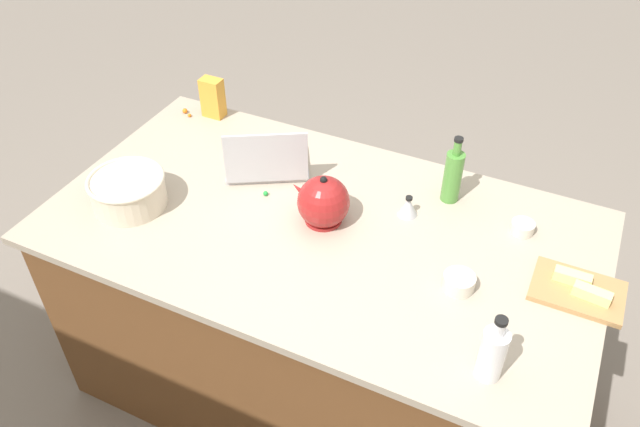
# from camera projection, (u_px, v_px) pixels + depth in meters

# --- Properties ---
(ground_plane) EXTENTS (12.00, 12.00, 0.00)m
(ground_plane) POSITION_uv_depth(u_px,v_px,m) (320.00, 380.00, 2.75)
(ground_plane) COLOR slate
(island_counter) EXTENTS (1.88, 1.04, 0.90)m
(island_counter) POSITION_uv_depth(u_px,v_px,m) (320.00, 311.00, 2.46)
(island_counter) COLOR brown
(island_counter) RESTS_ON ground
(laptop) EXTENTS (0.38, 0.35, 0.22)m
(laptop) POSITION_uv_depth(u_px,v_px,m) (267.00, 162.00, 2.37)
(laptop) COLOR #B7B7BC
(laptop) RESTS_ON island_counter
(mixing_bowl_large) EXTENTS (0.27, 0.27, 0.12)m
(mixing_bowl_large) POSITION_uv_depth(u_px,v_px,m) (128.00, 190.00, 2.22)
(mixing_bowl_large) COLOR beige
(mixing_bowl_large) RESTS_ON island_counter
(bottle_olive) EXTENTS (0.06, 0.06, 0.26)m
(bottle_olive) POSITION_uv_depth(u_px,v_px,m) (453.00, 175.00, 2.21)
(bottle_olive) COLOR #4C8C38
(bottle_olive) RESTS_ON island_counter
(bottle_vinegar) EXTENTS (0.07, 0.07, 0.22)m
(bottle_vinegar) POSITION_uv_depth(u_px,v_px,m) (492.00, 353.00, 1.65)
(bottle_vinegar) COLOR white
(bottle_vinegar) RESTS_ON island_counter
(kettle) EXTENTS (0.21, 0.18, 0.20)m
(kettle) POSITION_uv_depth(u_px,v_px,m) (323.00, 202.00, 2.14)
(kettle) COLOR maroon
(kettle) RESTS_ON island_counter
(cutting_board) EXTENTS (0.27, 0.19, 0.02)m
(cutting_board) POSITION_uv_depth(u_px,v_px,m) (577.00, 291.00, 1.92)
(cutting_board) COLOR #AD7F4C
(cutting_board) RESTS_ON island_counter
(butter_stick_left) EXTENTS (0.11, 0.04, 0.04)m
(butter_stick_left) POSITION_uv_depth(u_px,v_px,m) (572.00, 277.00, 1.93)
(butter_stick_left) COLOR #F4E58C
(butter_stick_left) RESTS_ON cutting_board
(butter_stick_right) EXTENTS (0.11, 0.05, 0.04)m
(butter_stick_right) POSITION_uv_depth(u_px,v_px,m) (592.00, 294.00, 1.88)
(butter_stick_right) COLOR #F4E58C
(butter_stick_right) RESTS_ON cutting_board
(ramekin_small) EXTENTS (0.08, 0.08, 0.04)m
(ramekin_small) POSITION_uv_depth(u_px,v_px,m) (523.00, 227.00, 2.13)
(ramekin_small) COLOR beige
(ramekin_small) RESTS_ON island_counter
(ramekin_medium) EXTENTS (0.10, 0.10, 0.05)m
(ramekin_medium) POSITION_uv_depth(u_px,v_px,m) (459.00, 282.00, 1.93)
(ramekin_medium) COLOR beige
(ramekin_medium) RESTS_ON island_counter
(kitchen_timer) EXTENTS (0.07, 0.07, 0.08)m
(kitchen_timer) POSITION_uv_depth(u_px,v_px,m) (408.00, 206.00, 2.19)
(kitchen_timer) COLOR #B2B2B7
(kitchen_timer) RESTS_ON island_counter
(candy_bag) EXTENTS (0.09, 0.06, 0.17)m
(candy_bag) POSITION_uv_depth(u_px,v_px,m) (213.00, 98.00, 2.66)
(candy_bag) COLOR gold
(candy_bag) RESTS_ON island_counter
(candy_0) EXTENTS (0.02, 0.02, 0.02)m
(candy_0) POSITION_uv_depth(u_px,v_px,m) (109.00, 208.00, 2.22)
(candy_0) COLOR red
(candy_0) RESTS_ON island_counter
(candy_1) EXTENTS (0.02, 0.02, 0.02)m
(candy_1) POSITION_uv_depth(u_px,v_px,m) (306.00, 189.00, 2.31)
(candy_1) COLOR yellow
(candy_1) RESTS_ON island_counter
(candy_2) EXTENTS (0.02, 0.02, 0.02)m
(candy_2) POSITION_uv_depth(u_px,v_px,m) (189.00, 115.00, 2.70)
(candy_2) COLOR orange
(candy_2) RESTS_ON island_counter
(candy_3) EXTENTS (0.01, 0.01, 0.01)m
(candy_3) POSITION_uv_depth(u_px,v_px,m) (141.00, 177.00, 2.37)
(candy_3) COLOR yellow
(candy_3) RESTS_ON island_counter
(candy_4) EXTENTS (0.02, 0.02, 0.02)m
(candy_4) POSITION_uv_depth(u_px,v_px,m) (185.00, 111.00, 2.72)
(candy_4) COLOR orange
(candy_4) RESTS_ON island_counter
(candy_5) EXTENTS (0.02, 0.02, 0.02)m
(candy_5) POSITION_uv_depth(u_px,v_px,m) (266.00, 193.00, 2.29)
(candy_5) COLOR green
(candy_5) RESTS_ON island_counter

